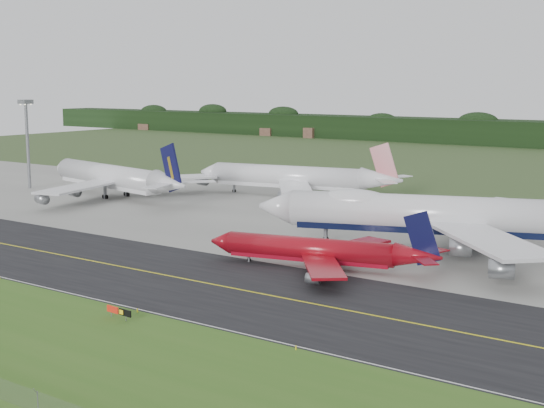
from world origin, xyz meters
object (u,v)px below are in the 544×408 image
(jet_red_737, at_px, (322,251))
(floodlight_mast, at_px, (27,128))
(jet_ba_747, at_px, (450,216))
(taxiway_sign, at_px, (119,311))
(jet_navy_gold, at_px, (115,178))
(jet_star_tail, at_px, (297,178))

(jet_red_737, relative_size, floodlight_mast, 1.55)
(jet_ba_747, bearing_deg, taxiway_sign, -106.86)
(jet_navy_gold, xyz_separation_m, jet_star_tail, (38.67, 28.33, -0.15))
(jet_navy_gold, relative_size, jet_star_tail, 1.07)
(jet_red_737, bearing_deg, floodlight_mast, 164.01)
(floodlight_mast, distance_m, taxiway_sign, 132.59)
(jet_ba_747, distance_m, jet_red_737, 27.97)
(floodlight_mast, xyz_separation_m, taxiway_sign, (110.47, -71.48, -16.27))
(taxiway_sign, bearing_deg, jet_ba_747, 73.14)
(jet_navy_gold, xyz_separation_m, taxiway_sign, (77.20, -73.11, -4.13))
(jet_ba_747, xyz_separation_m, jet_navy_gold, (-96.26, 10.19, -1.09))
(floodlight_mast, relative_size, taxiway_sign, 5.53)
(jet_ba_747, xyz_separation_m, jet_red_737, (-11.59, -25.23, -3.35))
(jet_navy_gold, height_order, floodlight_mast, floodlight_mast)
(jet_red_737, distance_m, floodlight_mast, 123.54)
(floodlight_mast, bearing_deg, jet_star_tail, 22.61)
(jet_ba_747, relative_size, jet_red_737, 1.83)
(jet_star_tail, relative_size, floodlight_mast, 2.27)
(jet_star_tail, bearing_deg, floodlight_mast, -157.39)
(jet_red_737, xyz_separation_m, taxiway_sign, (-7.48, -37.69, -1.86))
(jet_ba_747, bearing_deg, jet_red_737, -114.67)
(jet_star_tail, distance_m, floodlight_mast, 78.90)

